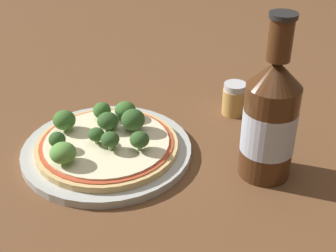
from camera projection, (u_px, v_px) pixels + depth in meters
name	position (u px, v px, depth m)	size (l,w,h in m)	color
ground_plane	(97.00, 150.00, 0.71)	(3.00, 3.00, 0.00)	brown
plate	(107.00, 150.00, 0.70)	(0.25, 0.25, 0.01)	#B2B7B2
pizza	(107.00, 145.00, 0.68)	(0.21, 0.21, 0.01)	tan
broccoli_floret_0	(102.00, 111.00, 0.73)	(0.03, 0.03, 0.03)	#7A9E5B
broccoli_floret_1	(110.00, 140.00, 0.65)	(0.03, 0.03, 0.03)	#7A9E5B
broccoli_floret_2	(108.00, 121.00, 0.70)	(0.03, 0.03, 0.03)	#7A9E5B
broccoli_floret_3	(140.00, 140.00, 0.65)	(0.03, 0.03, 0.03)	#7A9E5B
broccoli_floret_4	(57.00, 140.00, 0.65)	(0.02, 0.02, 0.03)	#7A9E5B
broccoli_floret_5	(133.00, 120.00, 0.70)	(0.04, 0.04, 0.03)	#7A9E5B
broccoli_floret_6	(125.00, 110.00, 0.73)	(0.03, 0.03, 0.03)	#7A9E5B
broccoli_floret_7	(94.00, 135.00, 0.67)	(0.02, 0.02, 0.02)	#7A9E5B
broccoli_floret_8	(63.00, 153.00, 0.63)	(0.04, 0.04, 0.03)	#7A9E5B
broccoli_floret_9	(64.00, 120.00, 0.70)	(0.03, 0.03, 0.03)	#7A9E5B
beer_bottle	(270.00, 119.00, 0.61)	(0.07, 0.07, 0.23)	#472814
pepper_shaker	(234.00, 99.00, 0.79)	(0.04, 0.04, 0.06)	tan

